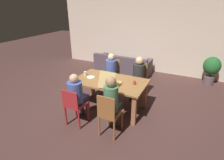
# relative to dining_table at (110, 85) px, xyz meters

# --- Properties ---
(ground_plane) EXTENTS (20.00, 20.00, 0.00)m
(ground_plane) POSITION_rel_dining_table_xyz_m (0.00, 0.00, -0.64)
(ground_plane) COLOR #4D312D
(back_wall) EXTENTS (7.17, 0.12, 2.61)m
(back_wall) POSITION_rel_dining_table_xyz_m (0.00, 3.16, 0.66)
(back_wall) COLOR beige
(back_wall) RESTS_ON ground
(dining_table) EXTENTS (1.75, 1.02, 0.76)m
(dining_table) POSITION_rel_dining_table_xyz_m (0.00, 0.00, 0.00)
(dining_table) COLOR #9A6A39
(dining_table) RESTS_ON ground
(chair_0) EXTENTS (0.41, 0.41, 0.88)m
(chair_0) POSITION_rel_dining_table_xyz_m (-0.39, -0.96, -0.15)
(chair_0) COLOR #A92629
(chair_0) RESTS_ON ground
(person_0) EXTENTS (0.32, 0.51, 1.19)m
(person_0) POSITION_rel_dining_table_xyz_m (-0.39, -0.83, 0.06)
(person_0) COLOR #37344B
(person_0) RESTS_ON ground
(chair_1) EXTENTS (0.39, 0.41, 0.96)m
(chair_1) POSITION_rel_dining_table_xyz_m (0.44, 0.97, -0.13)
(chair_1) COLOR olive
(chair_1) RESTS_ON ground
(person_1) EXTENTS (0.33, 0.53, 1.19)m
(person_1) POSITION_rel_dining_table_xyz_m (0.44, 0.83, 0.07)
(person_1) COLOR #373736
(person_1) RESTS_ON ground
(chair_2) EXTENTS (0.40, 0.42, 0.97)m
(chair_2) POSITION_rel_dining_table_xyz_m (-0.39, 0.95, -0.10)
(chair_2) COLOR olive
(chair_2) RESTS_ON ground
(person_2) EXTENTS (0.33, 0.48, 1.18)m
(person_2) POSITION_rel_dining_table_xyz_m (-0.39, 0.81, 0.06)
(person_2) COLOR #413B37
(person_2) RESTS_ON ground
(chair_3) EXTENTS (0.39, 0.46, 0.95)m
(chair_3) POSITION_rel_dining_table_xyz_m (0.44, -0.96, -0.12)
(chair_3) COLOR #985C30
(chair_3) RESTS_ON ground
(person_3) EXTENTS (0.28, 0.47, 1.28)m
(person_3) POSITION_rel_dining_table_xyz_m (0.44, -0.81, 0.11)
(person_3) COLOR #383338
(person_3) RESTS_ON ground
(pizza_box_0) EXTENTS (0.39, 0.54, 0.38)m
(pizza_box_0) POSITION_rel_dining_table_xyz_m (0.12, -0.21, 0.17)
(pizza_box_0) COLOR tan
(pizza_box_0) RESTS_ON dining_table
(plate_0) EXTENTS (0.21, 0.21, 0.01)m
(plate_0) POSITION_rel_dining_table_xyz_m (-0.54, -0.03, 0.13)
(plate_0) COLOR white
(plate_0) RESTS_ON dining_table
(plate_1) EXTENTS (0.22, 0.22, 0.03)m
(plate_1) POSITION_rel_dining_table_xyz_m (-0.16, 0.18, 0.13)
(plate_1) COLOR white
(plate_1) RESTS_ON dining_table
(drinking_glass_0) EXTENTS (0.07, 0.07, 0.11)m
(drinking_glass_0) POSITION_rel_dining_table_xyz_m (-0.74, 0.02, 0.18)
(drinking_glass_0) COLOR silver
(drinking_glass_0) RESTS_ON dining_table
(drinking_glass_1) EXTENTS (0.07, 0.07, 0.11)m
(drinking_glass_1) POSITION_rel_dining_table_xyz_m (0.60, 0.04, 0.18)
(drinking_glass_1) COLOR #BA4B33
(drinking_glass_1) RESTS_ON dining_table
(couch) EXTENTS (2.07, 0.89, 0.74)m
(couch) POSITION_rel_dining_table_xyz_m (-0.67, 2.40, -0.38)
(couch) COLOR #53454E
(couch) RESTS_ON ground
(potted_plant) EXTENTS (0.53, 0.53, 0.93)m
(potted_plant) POSITION_rel_dining_table_xyz_m (2.30, 2.71, -0.08)
(potted_plant) COLOR #604D52
(potted_plant) RESTS_ON ground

